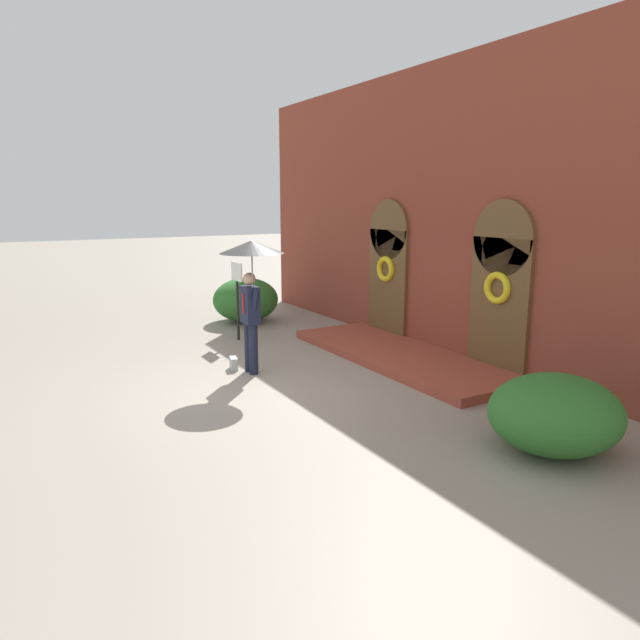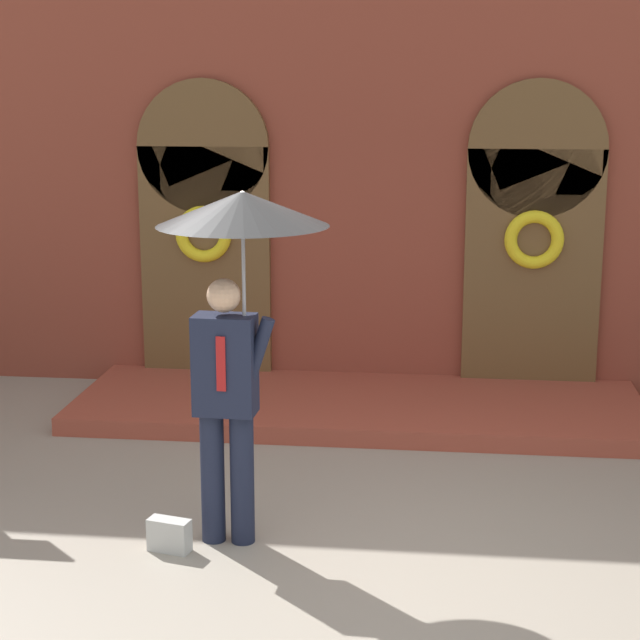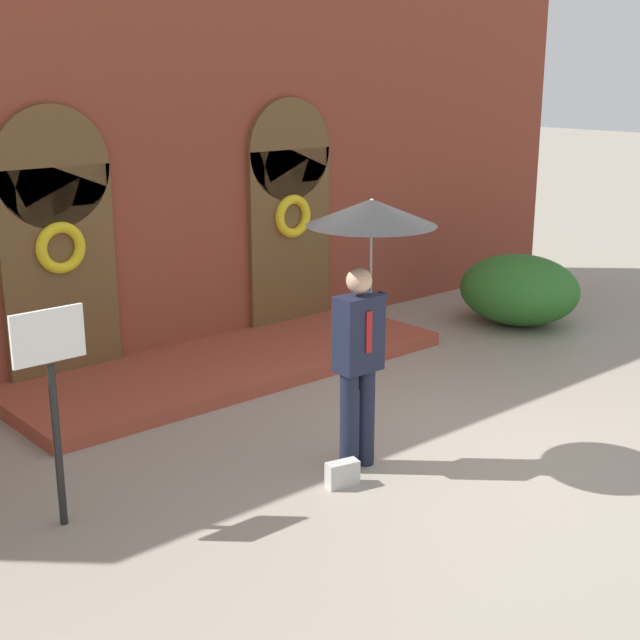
{
  "view_description": "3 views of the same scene",
  "coord_description": "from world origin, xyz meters",
  "px_view_note": "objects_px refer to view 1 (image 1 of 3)",
  "views": [
    {
      "loc": [
        8.44,
        -3.63,
        3.01
      ],
      "look_at": [
        -0.01,
        1.26,
        0.97
      ],
      "focal_mm": 32.0,
      "sensor_mm": 36.0,
      "label": 1
    },
    {
      "loc": [
        0.74,
        -6.37,
        3.05
      ],
      "look_at": [
        -0.15,
        1.25,
        1.31
      ],
      "focal_mm": 60.0,
      "sensor_mm": 36.0,
      "label": 2
    },
    {
      "loc": [
        -5.63,
        -5.03,
        3.4
      ],
      "look_at": [
        -0.01,
        1.45,
        0.97
      ],
      "focal_mm": 50.0,
      "sensor_mm": 36.0,
      "label": 3
    }
  ],
  "objects_px": {
    "person_with_umbrella": "(251,267)",
    "shrub_right": "(555,414)",
    "handbag": "(234,363)",
    "sign_post": "(237,288)",
    "shrub_left": "(246,300)"
  },
  "relations": [
    {
      "from": "person_with_umbrella",
      "to": "shrub_right",
      "type": "height_order",
      "value": "person_with_umbrella"
    },
    {
      "from": "person_with_umbrella",
      "to": "handbag",
      "type": "xyz_separation_m",
      "value": [
        -0.45,
        -0.2,
        -1.8
      ]
    },
    {
      "from": "sign_post",
      "to": "shrub_left",
      "type": "relative_size",
      "value": 1.04
    },
    {
      "from": "person_with_umbrella",
      "to": "handbag",
      "type": "height_order",
      "value": "person_with_umbrella"
    },
    {
      "from": "sign_post",
      "to": "handbag",
      "type": "bearing_deg",
      "value": -24.31
    },
    {
      "from": "shrub_left",
      "to": "shrub_right",
      "type": "bearing_deg",
      "value": 1.62
    },
    {
      "from": "shrub_left",
      "to": "sign_post",
      "type": "bearing_deg",
      "value": -27.61
    },
    {
      "from": "person_with_umbrella",
      "to": "shrub_left",
      "type": "bearing_deg",
      "value": 158.84
    },
    {
      "from": "handbag",
      "to": "shrub_left",
      "type": "bearing_deg",
      "value": 167.67
    },
    {
      "from": "handbag",
      "to": "shrub_left",
      "type": "height_order",
      "value": "shrub_left"
    },
    {
      "from": "person_with_umbrella",
      "to": "sign_post",
      "type": "relative_size",
      "value": 1.37
    },
    {
      "from": "sign_post",
      "to": "shrub_right",
      "type": "xyz_separation_m",
      "value": [
        7.27,
        1.18,
        -0.69
      ]
    },
    {
      "from": "handbag",
      "to": "shrub_left",
      "type": "relative_size",
      "value": 0.17
    },
    {
      "from": "shrub_left",
      "to": "handbag",
      "type": "bearing_deg",
      "value": -25.86
    },
    {
      "from": "sign_post",
      "to": "shrub_left",
      "type": "height_order",
      "value": "sign_post"
    }
  ]
}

